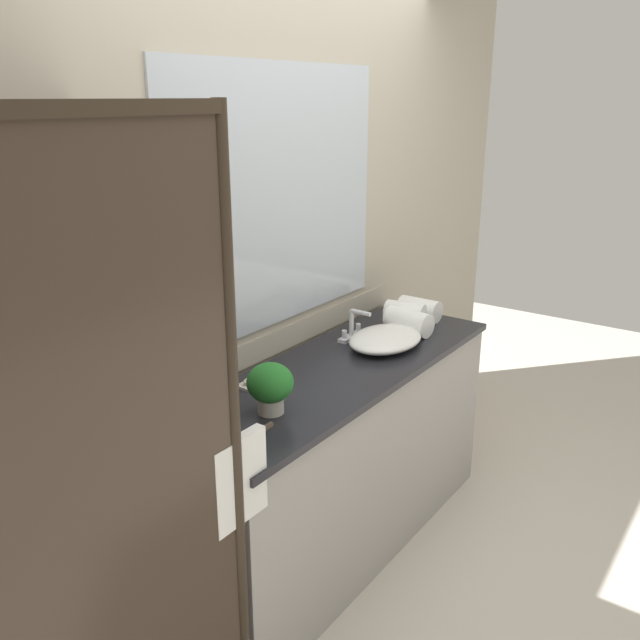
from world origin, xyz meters
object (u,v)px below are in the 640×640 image
rolled_towel_middle (405,313)px  rolled_towel_far_edge (408,322)px  potted_plant (270,385)px  soap_dish (250,383)px  amenity_bottle_shampoo (170,415)px  faucet (353,329)px  amenity_bottle_conditioner (232,397)px  sink_basin (385,339)px  rolled_towel_near_edge (419,309)px

rolled_towel_middle → rolled_towel_far_edge: (-0.11, -0.08, 0.00)m
potted_plant → soap_dish: (0.13, 0.22, -0.10)m
soap_dish → rolled_towel_middle: 1.04m
soap_dish → amenity_bottle_shampoo: (-0.41, 0.01, 0.02)m
potted_plant → faucet: bearing=12.6°
amenity_bottle_shampoo → soap_dish: bearing=-1.5°
amenity_bottle_conditioner → amenity_bottle_shampoo: (-0.21, 0.10, -0.01)m
soap_dish → rolled_towel_middle: (1.03, -0.13, 0.04)m
amenity_bottle_conditioner → amenity_bottle_shampoo: amenity_bottle_conditioner is taller
sink_basin → rolled_towel_far_edge: 0.23m
faucet → rolled_towel_middle: 0.35m
potted_plant → sink_basin: bearing=0.4°
rolled_towel_middle → rolled_towel_far_edge: 0.14m
potted_plant → rolled_towel_middle: size_ratio=0.98×
faucet → potted_plant: bearing=-167.4°
rolled_towel_far_edge → amenity_bottle_shampoo: bearing=170.7°
sink_basin → potted_plant: potted_plant is taller
amenity_bottle_conditioner → rolled_towel_middle: 1.23m
faucet → amenity_bottle_conditioner: faucet is taller
amenity_bottle_shampoo → rolled_towel_far_edge: bearing=-9.3°
potted_plant → amenity_bottle_shampoo: bearing=140.7°
sink_basin → rolled_towel_near_edge: (0.45, 0.06, 0.02)m
soap_dish → faucet: bearing=-2.5°
sink_basin → faucet: size_ratio=2.41×
rolled_towel_near_edge → soap_dish: bearing=172.4°
amenity_bottle_shampoo → potted_plant: bearing=-39.3°
potted_plant → rolled_towel_far_edge: potted_plant is taller
amenity_bottle_shampoo → rolled_towel_middle: rolled_towel_middle is taller
rolled_towel_middle → rolled_towel_far_edge: size_ratio=0.87×
potted_plant → amenity_bottle_shampoo: 0.37m
sink_basin → faucet: bearing=90.0°
potted_plant → rolled_towel_far_edge: (1.06, 0.01, -0.05)m
rolled_towel_near_edge → rolled_towel_middle: 0.11m
soap_dish → amenity_bottle_conditioner: amenity_bottle_conditioner is taller
soap_dish → rolled_towel_middle: size_ratio=0.51×
amenity_bottle_conditioner → sink_basin: bearing=-8.0°
potted_plant → rolled_towel_middle: 1.17m
faucet → rolled_towel_middle: faucet is taller
faucet → rolled_towel_far_edge: (0.23, -0.18, 0.01)m
sink_basin → amenity_bottle_shampoo: amenity_bottle_shampoo is taller
rolled_towel_far_edge → rolled_towel_near_edge: bearing=14.2°
amenity_bottle_conditioner → rolled_towel_middle: bearing=-2.0°
amenity_bottle_conditioner → potted_plant: bearing=-64.1°
faucet → soap_dish: faucet is taller
amenity_bottle_conditioner → rolled_towel_near_edge: rolled_towel_near_edge is taller
faucet → rolled_towel_near_edge: bearing=-15.2°
sink_basin → rolled_towel_near_edge: bearing=7.6°
soap_dish → rolled_towel_far_edge: bearing=-12.7°
amenity_bottle_shampoo → rolled_towel_middle: 1.45m
amenity_bottle_conditioner → rolled_towel_near_edge: bearing=-2.9°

